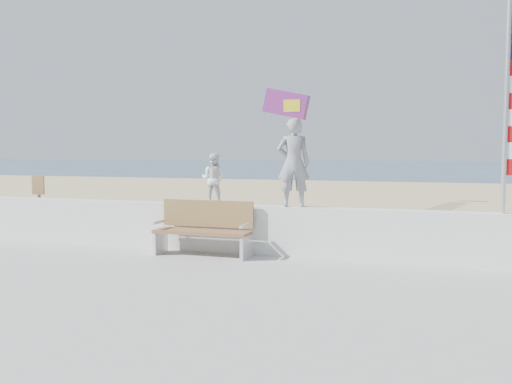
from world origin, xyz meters
TOP-DOWN VIEW (x-y plane):
  - ground at (0.00, 0.00)m, footprint 220.00×220.00m
  - sand at (0.00, 9.00)m, footprint 90.00×40.00m
  - seawall at (0.00, 2.00)m, footprint 30.00×0.35m
  - adult at (0.85, 2.00)m, footprint 0.66×0.51m
  - child at (-0.72, 2.00)m, footprint 0.48×0.38m
  - bench at (-0.73, 1.55)m, footprint 1.80×0.57m
  - parafoil_kite at (0.40, 3.28)m, footprint 0.97×0.25m
  - sign at (-5.18, 2.49)m, footprint 0.32×0.07m

SIDE VIEW (x-z plane):
  - ground at x=0.00m, z-range 0.00..0.00m
  - sand at x=0.00m, z-range 0.00..0.08m
  - seawall at x=0.00m, z-range 0.18..1.08m
  - bench at x=-0.73m, z-range 0.19..1.19m
  - sign at x=-5.18m, z-range 0.21..1.67m
  - child at x=-0.72m, z-range 1.08..2.05m
  - adult at x=0.85m, z-range 1.08..2.69m
  - parafoil_kite at x=0.40m, z-range 2.72..3.38m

